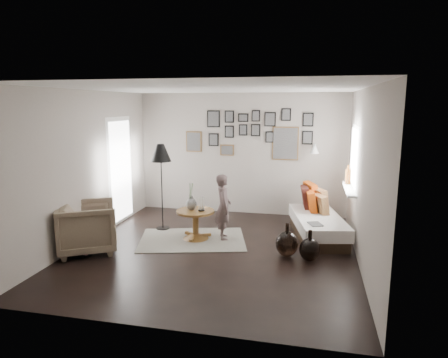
% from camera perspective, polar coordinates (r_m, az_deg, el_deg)
% --- Properties ---
extents(ground, '(4.80, 4.80, 0.00)m').
position_cam_1_polar(ground, '(6.67, -1.37, -10.10)').
color(ground, black).
rests_on(ground, ground).
extents(wall_back, '(4.50, 0.00, 4.50)m').
position_cam_1_polar(wall_back, '(8.65, 2.41, 3.59)').
color(wall_back, gray).
rests_on(wall_back, ground).
extents(wall_front, '(4.50, 0.00, 4.50)m').
position_cam_1_polar(wall_front, '(4.09, -9.57, -4.54)').
color(wall_front, gray).
rests_on(wall_front, ground).
extents(wall_left, '(0.00, 4.80, 4.80)m').
position_cam_1_polar(wall_left, '(7.20, -19.09, 1.58)').
color(wall_left, gray).
rests_on(wall_left, ground).
extents(wall_right, '(0.00, 4.80, 4.80)m').
position_cam_1_polar(wall_right, '(6.19, 19.24, 0.17)').
color(wall_right, gray).
rests_on(wall_right, ground).
extents(ceiling, '(4.80, 4.80, 0.00)m').
position_cam_1_polar(ceiling, '(6.24, -1.48, 12.83)').
color(ceiling, white).
rests_on(ceiling, wall_back).
extents(door_left, '(0.00, 2.14, 2.14)m').
position_cam_1_polar(door_left, '(8.26, -14.57, 1.17)').
color(door_left, white).
rests_on(door_left, wall_left).
extents(window_right, '(0.15, 1.32, 1.30)m').
position_cam_1_polar(window_right, '(7.56, 17.37, -0.75)').
color(window_right, white).
rests_on(window_right, wall_right).
extents(gallery_wall, '(2.74, 0.03, 1.08)m').
position_cam_1_polar(gallery_wall, '(8.54, 4.32, 6.46)').
color(gallery_wall, brown).
rests_on(gallery_wall, wall_back).
extents(wall_sconce, '(0.18, 0.36, 0.16)m').
position_cam_1_polar(wall_sconce, '(8.23, 12.79, 4.11)').
color(wall_sconce, white).
rests_on(wall_sconce, wall_back).
extents(rug, '(2.09, 1.70, 0.01)m').
position_cam_1_polar(rug, '(7.16, -4.54, -8.61)').
color(rug, beige).
rests_on(rug, ground).
extents(pedestal_table, '(0.67, 0.67, 0.53)m').
position_cam_1_polar(pedestal_table, '(7.12, -4.07, -6.69)').
color(pedestal_table, brown).
rests_on(pedestal_table, ground).
extents(vase, '(0.19, 0.19, 0.48)m').
position_cam_1_polar(vase, '(7.05, -4.70, -3.25)').
color(vase, black).
rests_on(vase, pedestal_table).
extents(candles, '(0.11, 0.11, 0.25)m').
position_cam_1_polar(candles, '(6.98, -3.25, -3.59)').
color(candles, black).
rests_on(candles, pedestal_table).
extents(daybed, '(1.12, 1.90, 0.87)m').
position_cam_1_polar(daybed, '(7.47, 13.24, -5.89)').
color(daybed, black).
rests_on(daybed, ground).
extents(magazine_on_daybed, '(0.28, 0.32, 0.01)m').
position_cam_1_polar(magazine_on_daybed, '(6.82, 12.90, -6.28)').
color(magazine_on_daybed, black).
rests_on(magazine_on_daybed, daybed).
extents(armchair, '(1.21, 1.20, 0.82)m').
position_cam_1_polar(armchair, '(6.84, -18.91, -6.55)').
color(armchair, brown).
rests_on(armchair, ground).
extents(armchair_cushion, '(0.51, 0.51, 0.17)m').
position_cam_1_polar(armchair_cushion, '(6.84, -18.51, -5.88)').
color(armchair_cushion, silver).
rests_on(armchair_cushion, armchair).
extents(floor_lamp, '(0.38, 0.38, 1.64)m').
position_cam_1_polar(floor_lamp, '(7.52, -9.01, 3.27)').
color(floor_lamp, black).
rests_on(floor_lamp, ground).
extents(magazine_basket, '(0.32, 0.32, 0.37)m').
position_cam_1_polar(magazine_basket, '(6.77, -19.69, -8.77)').
color(magazine_basket, black).
rests_on(magazine_basket, ground).
extents(demijohn_large, '(0.36, 0.36, 0.53)m').
position_cam_1_polar(demijohn_large, '(6.42, 8.97, -9.10)').
color(demijohn_large, black).
rests_on(demijohn_large, ground).
extents(demijohn_small, '(0.31, 0.31, 0.49)m').
position_cam_1_polar(demijohn_small, '(6.31, 12.11, -9.81)').
color(demijohn_small, black).
rests_on(demijohn_small, ground).
extents(child, '(0.40, 0.49, 1.16)m').
position_cam_1_polar(child, '(7.03, -0.09, -4.01)').
color(child, '#544242').
rests_on(child, ground).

